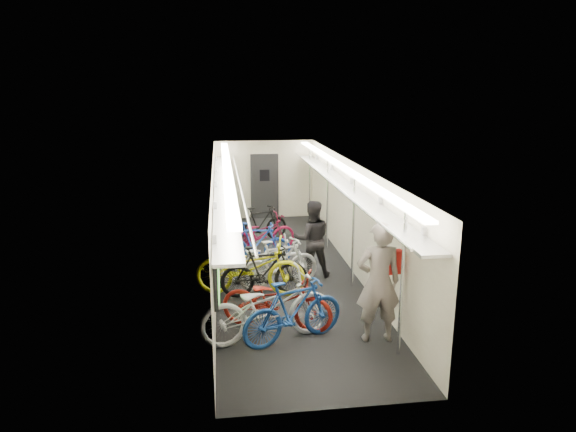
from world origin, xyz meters
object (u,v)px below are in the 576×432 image
object	(u,v)px
passenger_near	(378,282)
bicycle_0	(268,307)
passenger_mid	(312,239)
bicycle_1	(294,311)
backpack	(394,262)

from	to	relation	value
passenger_near	bicycle_0	bearing A→B (deg)	-5.06
bicycle_0	passenger_mid	world-z (taller)	passenger_mid
bicycle_1	passenger_mid	world-z (taller)	passenger_mid
passenger_near	bicycle_1	bearing A→B (deg)	-2.32
backpack	bicycle_0	bearing A→B (deg)	167.94
bicycle_1	passenger_near	world-z (taller)	passenger_near
bicycle_0	passenger_mid	bearing A→B (deg)	-34.73
bicycle_1	passenger_near	size ratio (longest dim) A/B	0.90
bicycle_1	backpack	world-z (taller)	backpack
bicycle_0	bicycle_1	world-z (taller)	bicycle_0
bicycle_0	passenger_mid	xyz separation A→B (m)	(1.21, 2.77, 0.26)
passenger_mid	backpack	bearing A→B (deg)	107.25
bicycle_0	passenger_near	distance (m)	1.79
passenger_near	passenger_mid	bearing A→B (deg)	-78.20
passenger_near	passenger_mid	size ratio (longest dim) A/B	1.18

